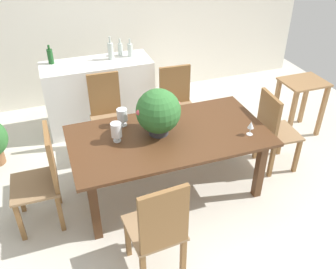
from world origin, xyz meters
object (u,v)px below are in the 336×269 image
object	(u,v)px
crystal_vase_center_near	(116,130)
chair_head_end	(44,174)
flower_centerpiece	(158,112)
wine_bottle_amber	(120,49)
kitchen_counter	(100,95)
chair_far_left	(107,112)
chair_far_right	(177,101)
wine_bottle_dark	(130,50)
wine_bottle_green	(50,56)
crystal_vase_left	(122,116)
chair_foot_end	(274,128)
dining_table	(169,142)
chair_near_left	(159,228)
wine_glass	(251,126)
side_table	(301,96)
wine_bottle_tall	(111,51)

from	to	relation	value
crystal_vase_center_near	chair_head_end	bearing A→B (deg)	-175.03
flower_centerpiece	wine_bottle_amber	bearing A→B (deg)	89.03
flower_centerpiece	kitchen_counter	world-z (taller)	flower_centerpiece
chair_far_left	kitchen_counter	size ratio (longest dim) A/B	0.71
chair_far_right	wine_bottle_dark	xyz separation A→B (m)	(-0.41, 0.70, 0.49)
wine_bottle_green	crystal_vase_left	bearing A→B (deg)	-68.41
chair_foot_end	crystal_vase_center_near	distance (m)	1.84
crystal_vase_left	wine_bottle_dark	size ratio (longest dim) A/B	0.79
dining_table	chair_far_right	size ratio (longest dim) A/B	2.04
chair_head_end	wine_bottle_green	bearing A→B (deg)	171.65
crystal_vase_left	crystal_vase_center_near	world-z (taller)	crystal_vase_center_near
dining_table	crystal_vase_left	distance (m)	0.56
chair_far_right	chair_near_left	distance (m)	2.19
chair_head_end	flower_centerpiece	distance (m)	1.25
crystal_vase_center_near	chair_far_left	bearing A→B (deg)	85.43
wine_glass	wine_bottle_amber	distance (m)	2.22
chair_far_right	crystal_vase_left	distance (m)	1.13
chair_far_right	wine_glass	size ratio (longest dim) A/B	6.60
chair_far_right	wine_bottle_amber	size ratio (longest dim) A/B	4.31
kitchen_counter	wine_bottle_dark	size ratio (longest dim) A/B	5.92
flower_centerpiece	wine_bottle_green	distance (m)	1.95
side_table	chair_far_right	bearing A→B (deg)	164.83
kitchen_counter	wine_bottle_tall	distance (m)	0.63
chair_far_right	crystal_vase_center_near	bearing A→B (deg)	-133.69
wine_glass	kitchen_counter	xyz separation A→B (m)	(-1.21, 1.91, -0.38)
dining_table	wine_glass	size ratio (longest dim) A/B	13.45
chair_far_left	dining_table	bearing A→B (deg)	-63.34
crystal_vase_left	wine_bottle_tall	world-z (taller)	wine_bottle_tall
chair_near_left	kitchen_counter	distance (m)	2.64
chair_head_end	flower_centerpiece	bearing A→B (deg)	93.54
wine_bottle_dark	side_table	bearing A→B (deg)	-29.43
wine_bottle_amber	wine_bottle_green	world-z (taller)	wine_bottle_green
wine_bottle_amber	side_table	world-z (taller)	wine_bottle_amber
crystal_vase_center_near	flower_centerpiece	bearing A→B (deg)	-0.91
chair_far_left	crystal_vase_center_near	size ratio (longest dim) A/B	5.01
kitchen_counter	wine_bottle_amber	bearing A→B (deg)	20.68
wine_bottle_tall	crystal_vase_left	bearing A→B (deg)	-97.94
chair_head_end	wine_bottle_dark	xyz separation A→B (m)	(1.32, 1.69, 0.47)
crystal_vase_left	kitchen_counter	world-z (taller)	kitchen_counter
dining_table	chair_near_left	bearing A→B (deg)	-114.00
flower_centerpiece	crystal_vase_left	size ratio (longest dim) A/B	2.54
dining_table	flower_centerpiece	distance (m)	0.36
chair_head_end	chair_foot_end	distance (m)	2.55
chair_head_end	kitchen_counter	bearing A→B (deg)	153.73
chair_far_right	crystal_vase_center_near	xyz separation A→B (m)	(-0.99, -0.93, 0.32)
wine_bottle_green	chair_foot_end	bearing A→B (deg)	-38.36
kitchen_counter	wine_bottle_green	world-z (taller)	wine_bottle_green
crystal_vase_center_near	wine_bottle_tall	distance (m)	1.66
chair_near_left	crystal_vase_center_near	world-z (taller)	chair_near_left
chair_head_end	wine_bottle_dark	size ratio (longest dim) A/B	4.24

